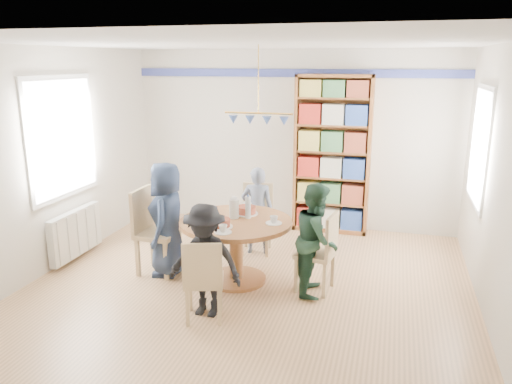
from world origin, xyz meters
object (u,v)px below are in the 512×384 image
(person_far, at_px, (257,211))
(person_near, at_px, (205,261))
(person_right, at_px, (317,239))
(radiator, at_px, (76,233))
(bookshelf, at_px, (332,156))
(dining_table, at_px, (236,236))
(chair_near, at_px, (203,277))
(chair_far, at_px, (257,214))
(person_left, at_px, (167,219))
(chair_left, at_px, (151,227))
(chair_right, at_px, (322,249))

(person_far, xyz_separation_m, person_near, (-0.05, -1.79, -0.00))
(person_right, xyz_separation_m, person_near, (-0.99, -0.82, -0.04))
(radiator, height_order, bookshelf, bookshelf)
(dining_table, relative_size, chair_near, 1.50)
(person_near, distance_m, bookshelf, 3.16)
(radiator, height_order, chair_far, chair_far)
(dining_table, relative_size, chair_far, 1.41)
(person_right, height_order, person_near, person_right)
(person_left, relative_size, person_right, 1.10)
(chair_left, height_order, person_right, person_right)
(chair_right, bearing_deg, person_left, -179.49)
(chair_far, xyz_separation_m, person_left, (-0.82, -1.04, 0.18))
(radiator, distance_m, chair_right, 3.24)
(person_right, bearing_deg, chair_right, -60.10)
(chair_far, distance_m, chair_near, 2.03)
(person_right, distance_m, person_near, 1.29)
(chair_left, xyz_separation_m, chair_near, (1.06, -0.99, -0.10))
(chair_left, distance_m, person_left, 0.25)
(person_left, distance_m, person_near, 1.17)
(person_right, height_order, person_far, person_right)
(chair_near, distance_m, person_near, 0.19)
(person_far, bearing_deg, chair_near, 79.96)
(dining_table, height_order, person_left, person_left)
(dining_table, distance_m, person_right, 0.95)
(radiator, xyz_separation_m, person_left, (1.37, -0.11, 0.34))
(bookshelf, bearing_deg, chair_right, -85.11)
(chair_left, relative_size, person_right, 0.83)
(bookshelf, bearing_deg, person_near, -106.20)
(chair_left, height_order, bookshelf, bookshelf)
(chair_left, bearing_deg, person_right, -0.66)
(chair_near, relative_size, person_far, 0.73)
(chair_right, bearing_deg, chair_left, -179.61)
(person_near, bearing_deg, person_left, 136.18)
(person_near, bearing_deg, chair_right, 41.27)
(radiator, relative_size, chair_left, 0.96)
(chair_right, relative_size, person_far, 0.77)
(chair_near, distance_m, person_right, 1.37)
(chair_left, distance_m, person_far, 1.43)
(chair_near, height_order, person_far, person_far)
(chair_right, bearing_deg, radiator, 178.35)
(person_left, xyz_separation_m, person_right, (1.80, -0.02, -0.06))
(dining_table, height_order, person_near, person_near)
(dining_table, bearing_deg, chair_right, -0.02)
(chair_right, distance_m, chair_far, 1.46)
(chair_far, bearing_deg, dining_table, -88.16)
(chair_left, relative_size, person_left, 0.76)
(chair_far, height_order, person_near, person_near)
(dining_table, xyz_separation_m, chair_left, (-1.08, -0.01, 0.02))
(chair_far, height_order, chair_near, chair_far)
(chair_right, xyz_separation_m, person_left, (-1.86, -0.02, 0.19))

